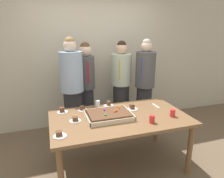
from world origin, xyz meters
TOP-DOWN VIEW (x-y plane):
  - ground_plane at (0.00, 0.00)m, footprint 12.00×12.00m
  - interior_back_panel at (0.00, 1.60)m, footprint 8.00×0.12m
  - party_table at (0.00, 0.00)m, footprint 1.83×1.04m
  - sheet_cake at (-0.15, 0.02)m, footprint 0.60×0.46m
  - plated_slice_near_left at (-0.81, -0.30)m, footprint 0.15×0.15m
  - plated_slice_near_right at (0.26, 0.18)m, footprint 0.15×0.15m
  - plated_slice_far_left at (-0.03, 0.41)m, footprint 0.15×0.15m
  - plated_slice_far_right at (-0.59, 0.03)m, footprint 0.15×0.15m
  - plated_slice_center_front at (-0.73, 0.38)m, footprint 0.15×0.15m
  - plated_slice_center_back at (-0.44, 0.37)m, footprint 0.15×0.15m
  - drink_cup_nearest at (0.68, -0.21)m, footprint 0.07×0.07m
  - drink_cup_middle at (-0.20, 0.43)m, footprint 0.07×0.07m
  - drink_cup_far_end at (0.32, -0.30)m, footprint 0.07×0.07m
  - cake_server_utensil at (0.66, 0.19)m, footprint 0.03×0.20m
  - person_serving_front at (-0.52, 0.85)m, footprint 0.37×0.37m
  - person_green_shirt_behind at (0.44, 1.13)m, footprint 0.38×0.38m
  - person_striped_tie_right at (0.82, 0.91)m, footprint 0.36×0.36m
  - person_far_right_suit at (-0.21, 1.21)m, footprint 0.31×0.31m

SIDE VIEW (x-z plane):
  - ground_plane at x=0.00m, z-range 0.00..0.00m
  - party_table at x=0.00m, z-range 0.30..1.06m
  - cake_server_utensil at x=0.66m, z-range 0.76..0.77m
  - plated_slice_near_left at x=-0.81m, z-range 0.75..0.81m
  - plated_slice_far_right at x=-0.59m, z-range 0.75..0.81m
  - plated_slice_center_back at x=-0.44m, z-range 0.75..0.81m
  - plated_slice_far_left at x=-0.03m, z-range 0.74..0.82m
  - plated_slice_near_right at x=0.26m, z-range 0.75..0.82m
  - plated_slice_center_front at x=-0.73m, z-range 0.75..0.82m
  - sheet_cake at x=-0.15m, z-range 0.75..0.84m
  - drink_cup_nearest at x=0.68m, z-range 0.76..0.86m
  - drink_cup_middle at x=-0.20m, z-range 0.76..0.86m
  - drink_cup_far_end at x=0.32m, z-range 0.76..0.86m
  - person_green_shirt_behind at x=0.44m, z-range 0.02..1.71m
  - person_far_right_suit at x=-0.21m, z-range 0.05..1.72m
  - person_striped_tie_right at x=0.82m, z-range 0.03..1.76m
  - person_serving_front at x=-0.52m, z-range 0.03..1.81m
  - interior_back_panel at x=0.00m, z-range 0.00..3.00m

